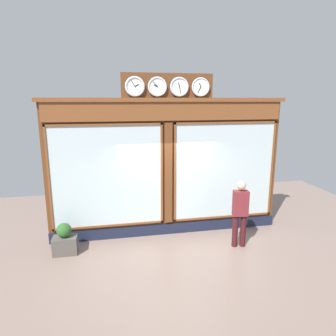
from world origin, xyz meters
name	(u,v)px	position (x,y,z in m)	size (l,w,h in m)	color
ground_plane	(198,297)	(0.00, 2.80, 0.00)	(14.00, 14.00, 0.00)	#7A665B
shop_facade	(167,167)	(0.00, -0.13, 1.85)	(6.29, 0.42, 4.22)	#5B3319
pedestrian	(240,211)	(-1.58, 1.07, 0.93)	(0.39, 0.28, 1.69)	#3A1316
planter_box	(65,245)	(2.61, 0.61, 0.21)	(0.56, 0.36, 0.42)	#4C4742
planter_shrub	(64,230)	(2.61, 0.61, 0.59)	(0.34, 0.34, 0.34)	#285623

